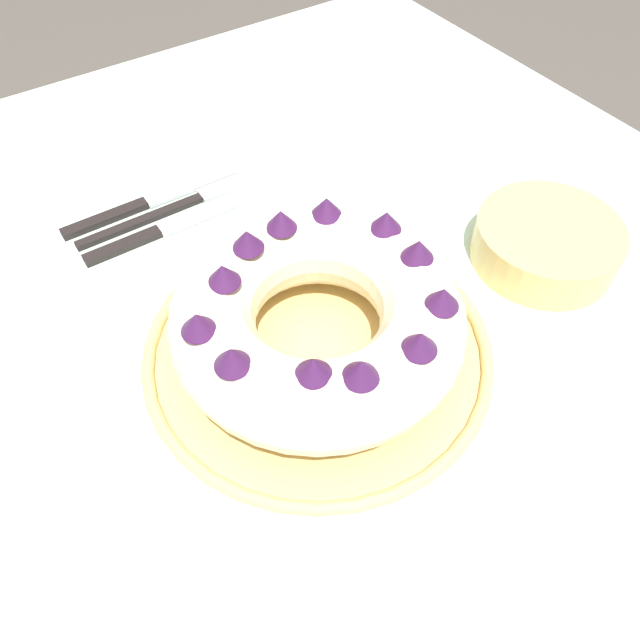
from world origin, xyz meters
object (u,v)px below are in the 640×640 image
at_px(bundt_cake, 320,319).
at_px(serving_knife, 143,204).
at_px(serving_dish, 320,352).
at_px(cake_knife, 157,232).
at_px(side_bowl, 546,243).
at_px(fork, 178,206).

relative_size(bundt_cake, serving_knife, 1.16).
relative_size(serving_dish, serving_knife, 1.45).
relative_size(bundt_cake, cake_knife, 1.35).
height_order(serving_dish, side_bowl, side_bowl).
distance_m(bundt_cake, serving_knife, 0.31).
bearing_deg(bundt_cake, serving_knife, -170.52).
relative_size(serving_dish, bundt_cake, 1.24).
xyz_separation_m(fork, cake_knife, (0.03, -0.04, 0.00)).
relative_size(cake_knife, side_bowl, 1.27).
xyz_separation_m(serving_dish, bundt_cake, (-0.00, 0.00, 0.05)).
bearing_deg(serving_knife, side_bowl, 47.89).
bearing_deg(fork, side_bowl, 39.56).
height_order(fork, cake_knife, cake_knife).
xyz_separation_m(bundt_cake, serving_knife, (-0.31, -0.05, -0.06)).
bearing_deg(serving_knife, cake_knife, -4.83).
bearing_deg(side_bowl, serving_knife, -134.75).
distance_m(bundt_cake, side_bowl, 0.28).
bearing_deg(side_bowl, fork, -135.29).
bearing_deg(fork, serving_dish, -1.43).
xyz_separation_m(fork, serving_knife, (-0.03, -0.03, 0.00)).
xyz_separation_m(serving_dish, serving_knife, (-0.31, -0.05, -0.01)).
relative_size(serving_knife, side_bowl, 1.47).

